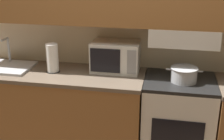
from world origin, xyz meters
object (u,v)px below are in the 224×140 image
microwave (116,57)px  paper_towel_roll (52,58)px  stove_range (177,126)px  cooking_pot (184,74)px  sink_basin (3,66)px

microwave → paper_towel_roll: microwave is taller
paper_towel_roll → stove_range: bearing=0.5°
stove_range → cooking_pot: 0.54m
sink_basin → cooking_pot: bearing=-0.5°
stove_range → sink_basin: size_ratio=1.65×
stove_range → microwave: size_ratio=2.08×
paper_towel_roll → cooking_pot: bearing=-0.7°
paper_towel_roll → sink_basin: bearing=179.8°
cooking_pot → sink_basin: sink_basin is taller
cooking_pot → sink_basin: 1.75m
stove_range → microwave: (-0.62, 0.13, 0.61)m
cooking_pot → stove_range: bearing=134.4°
cooking_pot → paper_towel_roll: bearing=179.3°
sink_basin → microwave: bearing=6.9°
sink_basin → paper_towel_roll: size_ratio=2.07×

